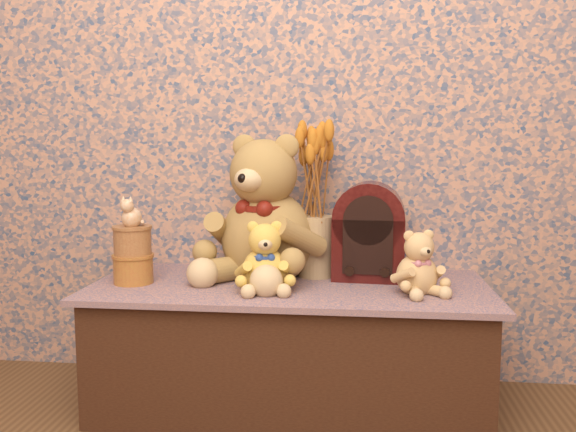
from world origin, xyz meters
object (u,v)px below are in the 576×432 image
(cathedral_radio, at_px, (369,231))
(teddy_large, at_px, (267,201))
(teddy_medium, at_px, (265,253))
(cat_figurine, at_px, (132,211))
(ceramic_vase, at_px, (316,246))
(teddy_small, at_px, (417,259))
(biscuit_tin_lower, at_px, (133,269))

(cathedral_radio, bearing_deg, teddy_large, -172.64)
(teddy_medium, xyz_separation_m, cat_figurine, (-0.46, 0.04, 0.13))
(cathedral_radio, relative_size, cat_figurine, 3.15)
(cat_figurine, bearing_deg, ceramic_vase, 27.18)
(teddy_medium, bearing_deg, teddy_small, -8.80)
(ceramic_vase, xyz_separation_m, cat_figurine, (-0.62, -0.18, 0.14))
(teddy_large, xyz_separation_m, teddy_medium, (0.02, -0.19, -0.15))
(teddy_medium, height_order, cathedral_radio, cathedral_radio)
(teddy_large, xyz_separation_m, cat_figurine, (-0.45, -0.15, -0.02))
(teddy_large, relative_size, biscuit_tin_lower, 4.08)
(ceramic_vase, height_order, cat_figurine, cat_figurine)
(biscuit_tin_lower, bearing_deg, ceramic_vase, 16.38)
(ceramic_vase, bearing_deg, teddy_medium, -124.11)
(teddy_large, relative_size, ceramic_vase, 2.50)
(teddy_large, distance_m, ceramic_vase, 0.24)
(teddy_medium, bearing_deg, cat_figurine, 164.05)
(cathedral_radio, xyz_separation_m, biscuit_tin_lower, (-0.81, -0.17, -0.12))
(teddy_medium, distance_m, cat_figurine, 0.48)
(teddy_small, relative_size, biscuit_tin_lower, 1.64)
(teddy_medium, height_order, biscuit_tin_lower, teddy_medium)
(teddy_large, height_order, cathedral_radio, teddy_large)
(teddy_medium, bearing_deg, ceramic_vase, 45.37)
(teddy_small, distance_m, cathedral_radio, 0.25)
(biscuit_tin_lower, xyz_separation_m, cat_figurine, (0.00, 0.00, 0.20))
(cathedral_radio, bearing_deg, cat_figurine, -164.23)
(ceramic_vase, bearing_deg, cathedral_radio, -4.49)
(ceramic_vase, distance_m, cat_figurine, 0.66)
(teddy_small, distance_m, biscuit_tin_lower, 0.96)
(teddy_large, bearing_deg, teddy_medium, -62.58)
(biscuit_tin_lower, bearing_deg, teddy_medium, -5.43)
(teddy_small, bearing_deg, cat_figurine, 154.70)
(teddy_medium, distance_m, cathedral_radio, 0.40)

